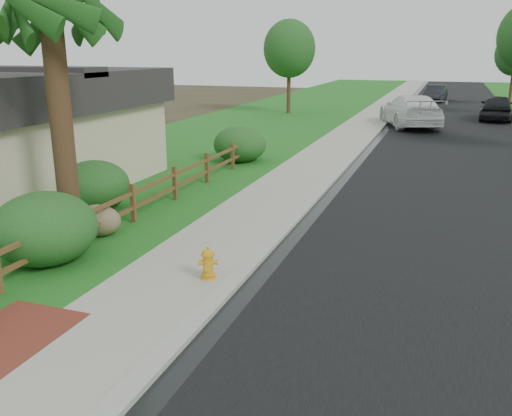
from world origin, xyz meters
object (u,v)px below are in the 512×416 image
at_px(fire_hydrant, 208,264).
at_px(white_suv, 411,111).
at_px(ranch_fence, 155,191).
at_px(dark_car_mid, 497,107).
at_px(palm_tree, 49,3).

xyz_separation_m(fire_hydrant, white_suv, (2.10, 25.36, 0.57)).
relative_size(fire_hydrant, white_suv, 0.10).
bearing_deg(ranch_fence, dark_car_mid, 67.74).
distance_m(palm_tree, white_suv, 25.38).
height_order(palm_tree, dark_car_mid, palm_tree).
distance_m(palm_tree, dark_car_mid, 31.80).
relative_size(ranch_fence, white_suv, 2.56).
bearing_deg(fire_hydrant, palm_tree, 164.16).
xyz_separation_m(palm_tree, dark_car_mid, (11.50, 29.28, -4.66)).
distance_m(ranch_fence, white_suv, 21.99).
bearing_deg(white_suv, fire_hydrant, 66.58).
bearing_deg(palm_tree, white_suv, 75.39).
bearing_deg(ranch_fence, white_suv, 75.25).
relative_size(ranch_fence, palm_tree, 2.56).
distance_m(palm_tree, fire_hydrant, 6.72).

